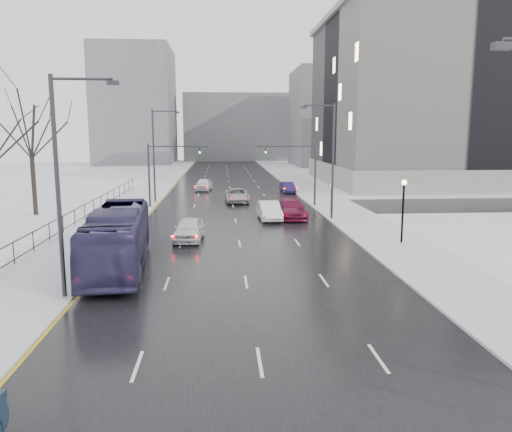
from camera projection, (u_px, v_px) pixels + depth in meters
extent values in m
cube|color=black|center=(231.00, 193.00, 62.73)|extent=(16.00, 150.00, 0.04)
cube|color=black|center=(233.00, 207.00, 50.92)|extent=(130.00, 10.00, 0.04)
cube|color=silver|center=(147.00, 194.00, 62.00)|extent=(5.00, 150.00, 0.16)
cube|color=silver|center=(313.00, 192.00, 63.45)|extent=(5.00, 150.00, 0.16)
cube|color=white|center=(68.00, 194.00, 61.35)|extent=(14.00, 150.00, 0.12)
cube|color=black|center=(38.00, 229.00, 32.09)|extent=(0.04, 70.00, 0.05)
cube|color=black|center=(39.00, 244.00, 32.25)|extent=(0.04, 70.00, 0.05)
cylinder|color=black|center=(39.00, 238.00, 32.19)|extent=(0.06, 0.06, 1.30)
cube|color=#2D2D33|center=(503.00, 46.00, 12.35)|extent=(0.50, 0.25, 0.18)
cylinder|color=#2D2D33|center=(333.00, 163.00, 42.81)|extent=(0.20, 0.20, 10.00)
cylinder|color=#2D2D33|center=(319.00, 106.00, 41.93)|extent=(2.60, 0.12, 0.12)
cube|color=#2D2D33|center=(304.00, 107.00, 41.87)|extent=(0.50, 0.25, 0.18)
cylinder|color=#2D2D33|center=(58.00, 191.00, 21.97)|extent=(0.20, 0.20, 10.00)
cylinder|color=#2D2D33|center=(82.00, 79.00, 21.27)|extent=(2.60, 0.12, 0.12)
cube|color=#2D2D33|center=(113.00, 83.00, 21.39)|extent=(0.50, 0.25, 0.18)
cylinder|color=#2D2D33|center=(154.00, 157.00, 53.46)|extent=(0.20, 0.20, 10.00)
cylinder|color=#2D2D33|center=(165.00, 111.00, 52.76)|extent=(2.60, 0.12, 0.12)
cube|color=#2D2D33|center=(177.00, 113.00, 52.88)|extent=(0.50, 0.25, 0.18)
cylinder|color=black|center=(403.00, 213.00, 33.62)|extent=(0.14, 0.14, 4.00)
sphere|color=#FFE5B2|center=(404.00, 182.00, 33.27)|extent=(0.36, 0.36, 0.36)
cylinder|color=#2D2D33|center=(315.00, 175.00, 50.97)|extent=(0.20, 0.20, 6.50)
cylinder|color=#2D2D33|center=(286.00, 146.00, 50.28)|extent=(6.00, 0.12, 0.12)
imported|color=#2D2D33|center=(266.00, 152.00, 50.23)|extent=(0.15, 0.18, 0.90)
sphere|color=#19FF33|center=(266.00, 152.00, 50.09)|extent=(0.16, 0.16, 0.16)
cylinder|color=#2D2D33|center=(149.00, 176.00, 49.81)|extent=(0.20, 0.20, 6.50)
cylinder|color=#2D2D33|center=(179.00, 146.00, 49.53)|extent=(6.00, 0.12, 0.12)
imported|color=#2D2D33|center=(200.00, 152.00, 49.78)|extent=(0.15, 0.18, 0.90)
sphere|color=#19FF33|center=(200.00, 152.00, 49.63)|extent=(0.16, 0.16, 0.16)
cylinder|color=#2D2D33|center=(331.00, 198.00, 47.39)|extent=(0.06, 0.06, 2.50)
cylinder|color=white|center=(331.00, 186.00, 47.20)|extent=(0.60, 0.03, 0.60)
torus|color=#B20C0C|center=(331.00, 186.00, 47.20)|extent=(0.58, 0.06, 0.58)
cube|color=gray|center=(461.00, 103.00, 74.98)|extent=(40.00, 30.00, 24.00)
cube|color=gray|center=(467.00, 16.00, 72.94)|extent=(41.00, 31.00, 0.80)
cube|color=gray|center=(457.00, 173.00, 76.71)|extent=(40.60, 30.60, 3.00)
cube|color=slate|center=(345.00, 118.00, 116.97)|extent=(24.00, 20.00, 22.00)
cube|color=slate|center=(136.00, 106.00, 122.87)|extent=(18.00, 22.00, 28.00)
cube|color=slate|center=(239.00, 128.00, 140.25)|extent=(30.00, 18.00, 18.00)
imported|color=#312C56|center=(118.00, 238.00, 27.80)|extent=(3.91, 12.25, 3.35)
imported|color=white|center=(189.00, 229.00, 35.07)|extent=(2.23, 4.83, 1.60)
imported|color=white|center=(269.00, 211.00, 43.39)|extent=(1.95, 4.98, 1.61)
imported|color=#A7A6AB|center=(237.00, 195.00, 54.42)|extent=(2.65, 5.49, 1.51)
imported|color=maroon|center=(292.00, 209.00, 44.30)|extent=(2.41, 5.72, 1.65)
imported|color=white|center=(204.00, 184.00, 65.64)|extent=(2.43, 4.85, 1.59)
imported|color=#24194D|center=(288.00, 187.00, 63.15)|extent=(1.71, 4.16, 1.34)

